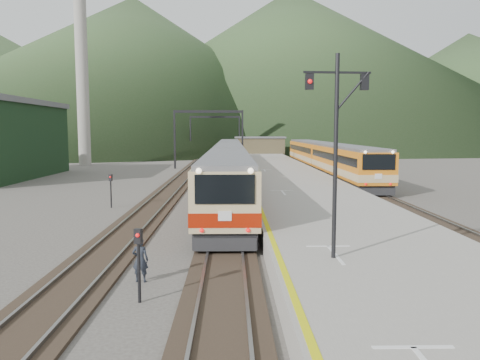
{
  "coord_description": "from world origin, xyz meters",
  "views": [
    {
      "loc": [
        0.27,
        -9.43,
        5.19
      ],
      "look_at": [
        0.83,
        20.82,
        2.0
      ],
      "focal_mm": 35.0,
      "sensor_mm": 36.0,
      "label": 1
    }
  ],
  "objects_px": {
    "main_train": "(229,161)",
    "second_train": "(324,156)",
    "worker": "(140,260)",
    "signal_mast": "(336,135)"
  },
  "relations": [
    {
      "from": "main_train",
      "to": "second_train",
      "type": "distance_m",
      "value": 13.32
    },
    {
      "from": "main_train",
      "to": "second_train",
      "type": "relative_size",
      "value": 1.47
    },
    {
      "from": "main_train",
      "to": "worker",
      "type": "height_order",
      "value": "main_train"
    },
    {
      "from": "worker",
      "to": "second_train",
      "type": "bearing_deg",
      "value": -103.32
    },
    {
      "from": "signal_mast",
      "to": "second_train",
      "type": "bearing_deg",
      "value": 79.18
    },
    {
      "from": "main_train",
      "to": "signal_mast",
      "type": "relative_size",
      "value": 9.21
    },
    {
      "from": "worker",
      "to": "main_train",
      "type": "bearing_deg",
      "value": -88.62
    },
    {
      "from": "main_train",
      "to": "second_train",
      "type": "height_order",
      "value": "second_train"
    },
    {
      "from": "main_train",
      "to": "signal_mast",
      "type": "height_order",
      "value": "signal_mast"
    },
    {
      "from": "second_train",
      "to": "worker",
      "type": "bearing_deg",
      "value": -109.58
    }
  ]
}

